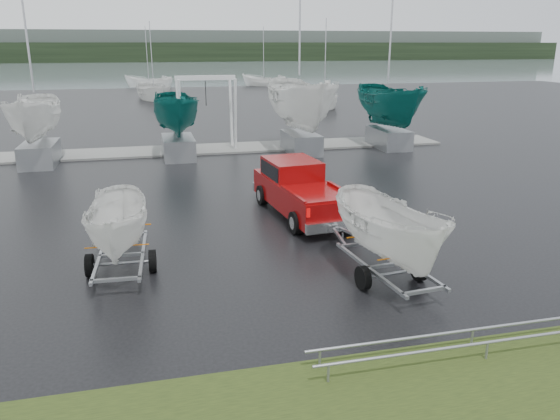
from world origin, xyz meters
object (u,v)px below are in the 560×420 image
at_px(trailer_parked, 115,180).
at_px(boat_hoist, 206,102).
at_px(trailer_hitched, 393,178).
at_px(pickup_truck, 298,187).

xyz_separation_m(trailer_parked, boat_hoist, (4.16, 16.70, 0.19)).
height_order(trailer_hitched, boat_hoist, trailer_hitched).
bearing_deg(trailer_hitched, pickup_truck, 90.00).
relative_size(trailer_parked, boat_hoist, 1.11).
height_order(trailer_hitched, trailer_parked, trailer_hitched).
relative_size(trailer_hitched, trailer_parked, 1.09).
height_order(pickup_truck, trailer_hitched, trailer_hitched).
bearing_deg(boat_hoist, pickup_truck, -82.11).
bearing_deg(trailer_hitched, boat_hoist, 91.36).
xyz_separation_m(trailer_hitched, trailer_parked, (-6.57, 2.30, -0.22)).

